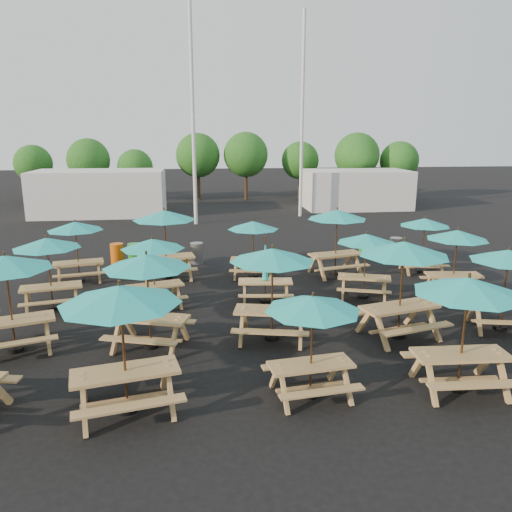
{
  "coord_description": "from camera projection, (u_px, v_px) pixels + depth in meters",
  "views": [
    {
      "loc": [
        -1.88,
        -14.46,
        5.07
      ],
      "look_at": [
        0.0,
        1.5,
        1.1
      ],
      "focal_mm": 35.0,
      "sensor_mm": 36.0,
      "label": 1
    }
  ],
  "objects": [
    {
      "name": "picnic_unit_5",
      "position": [
        147.0,
        267.0,
        11.66
      ],
      "size": [
        2.6,
        2.6,
        2.35
      ],
      "rotation": [
        0.0,
        0.0,
        -0.31
      ],
      "color": "tan",
      "rests_on": "ground"
    },
    {
      "name": "picnic_unit_1",
      "position": [
        6.0,
        268.0,
        11.42
      ],
      "size": [
        2.66,
        2.66,
        2.38
      ],
      "rotation": [
        0.0,
        0.0,
        0.33
      ],
      "color": "tan",
      "rests_on": "ground"
    },
    {
      "name": "picnic_unit_14",
      "position": [
        366.0,
        242.0,
        15.38
      ],
      "size": [
        2.31,
        2.31,
        2.08
      ],
      "rotation": [
        0.0,
        0.0,
        -0.32
      ],
      "color": "tan",
      "rests_on": "ground"
    },
    {
      "name": "picnic_unit_19",
      "position": [
        425.0,
        225.0,
        18.25
      ],
      "size": [
        1.98,
        1.98,
        2.06
      ],
      "rotation": [
        0.0,
        0.0,
        -0.1
      ],
      "color": "tan",
      "rests_on": "ground"
    },
    {
      "name": "mast_0",
      "position": [
        193.0,
        115.0,
        27.2
      ],
      "size": [
        0.2,
        0.2,
        12.0
      ],
      "primitive_type": "cylinder",
      "color": "silver",
      "rests_on": "ground"
    },
    {
      "name": "picnic_unit_17",
      "position": [
        508.0,
        260.0,
        12.81
      ],
      "size": [
        2.29,
        2.29,
        2.19
      ],
      "rotation": [
        0.0,
        0.0,
        -0.21
      ],
      "color": "tan",
      "rests_on": "ground"
    },
    {
      "name": "waste_bin_1",
      "position": [
        134.0,
        254.0,
        19.76
      ],
      "size": [
        0.52,
        0.52,
        0.83
      ],
      "primitive_type": "cylinder",
      "color": "#209A1C",
      "rests_on": "ground"
    },
    {
      "name": "waste_bin_2",
      "position": [
        197.0,
        253.0,
        19.89
      ],
      "size": [
        0.52,
        0.52,
        0.83
      ],
      "primitive_type": "cylinder",
      "color": "gray",
      "rests_on": "ground"
    },
    {
      "name": "picnic_unit_7",
      "position": [
        164.0,
        219.0,
        17.31
      ],
      "size": [
        2.56,
        2.56,
        2.51
      ],
      "rotation": [
        0.0,
        0.0,
        0.18
      ],
      "color": "tan",
      "rests_on": "ground"
    },
    {
      "name": "tree_7",
      "position": [
        399.0,
        161.0,
        38.3
      ],
      "size": [
        2.95,
        2.95,
        4.48
      ],
      "color": "#382314",
      "rests_on": "ground"
    },
    {
      "name": "picnic_unit_3",
      "position": [
        75.0,
        230.0,
        17.08
      ],
      "size": [
        2.26,
        2.26,
        2.15
      ],
      "rotation": [
        0.0,
        0.0,
        0.22
      ],
      "color": "tan",
      "rests_on": "ground"
    },
    {
      "name": "picnic_unit_9",
      "position": [
        272.0,
        260.0,
        12.13
      ],
      "size": [
        2.51,
        2.51,
        2.38
      ],
      "rotation": [
        0.0,
        0.0,
        -0.22
      ],
      "color": "tan",
      "rests_on": "ground"
    },
    {
      "name": "picnic_unit_8",
      "position": [
        313.0,
        309.0,
        9.46
      ],
      "size": [
        2.09,
        2.09,
        2.11
      ],
      "rotation": [
        0.0,
        0.0,
        0.14
      ],
      "color": "tan",
      "rests_on": "ground"
    },
    {
      "name": "ground",
      "position": [
        262.0,
        302.0,
        15.37
      ],
      "size": [
        120.0,
        120.0,
        0.0
      ],
      "primitive_type": "plane",
      "color": "black",
      "rests_on": "ground"
    },
    {
      "name": "waste_bin_4",
      "position": [
        396.0,
        248.0,
        20.85
      ],
      "size": [
        0.52,
        0.52,
        0.83
      ],
      "primitive_type": "cylinder",
      "color": "gray",
      "rests_on": "ground"
    },
    {
      "name": "mast_1",
      "position": [
        302.0,
        117.0,
        29.87
      ],
      "size": [
        0.2,
        0.2,
        12.0
      ],
      "primitive_type": "cylinder",
      "color": "silver",
      "rests_on": "ground"
    },
    {
      "name": "tree_3",
      "position": [
        198.0,
        155.0,
        38.19
      ],
      "size": [
        3.36,
        3.36,
        5.09
      ],
      "color": "#382314",
      "rests_on": "ground"
    },
    {
      "name": "picnic_unit_15",
      "position": [
        337.0,
        218.0,
        17.84
      ],
      "size": [
        2.57,
        2.57,
        2.44
      ],
      "rotation": [
        0.0,
        0.0,
        0.23
      ],
      "color": "tan",
      "rests_on": "ground"
    },
    {
      "name": "picnic_unit_2",
      "position": [
        47.0,
        247.0,
        14.3
      ],
      "size": [
        2.3,
        2.3,
        2.18
      ],
      "rotation": [
        0.0,
        0.0,
        0.22
      ],
      "color": "tan",
      "rests_on": "ground"
    },
    {
      "name": "waste_bin_3",
      "position": [
        365.0,
        246.0,
        21.05
      ],
      "size": [
        0.52,
        0.52,
        0.83
      ],
      "primitive_type": "cylinder",
      "color": "#209A1C",
      "rests_on": "ground"
    },
    {
      "name": "tree_0",
      "position": [
        33.0,
        164.0,
        37.44
      ],
      "size": [
        2.8,
        2.8,
        4.24
      ],
      "color": "#382314",
      "rests_on": "ground"
    },
    {
      "name": "event_tent_0",
      "position": [
        100.0,
        193.0,
        31.48
      ],
      "size": [
        8.0,
        4.0,
        2.8
      ],
      "primitive_type": "cube",
      "color": "silver",
      "rests_on": "ground"
    },
    {
      "name": "tree_5",
      "position": [
        300.0,
        160.0,
        39.16
      ],
      "size": [
        2.94,
        2.94,
        4.45
      ],
      "color": "#382314",
      "rests_on": "ground"
    },
    {
      "name": "event_tent_1",
      "position": [
        356.0,
        189.0,
        34.4
      ],
      "size": [
        7.0,
        4.0,
        2.6
      ],
      "primitive_type": "cube",
      "color": "silver",
      "rests_on": "ground"
    },
    {
      "name": "picnic_unit_4",
      "position": [
        120.0,
        302.0,
        8.85
      ],
      "size": [
        2.61,
        2.61,
        2.49
      ],
      "rotation": [
        0.0,
        0.0,
        0.22
      ],
      "color": "tan",
      "rests_on": "ground"
    },
    {
      "name": "picnic_unit_11",
      "position": [
        253.0,
        229.0,
        17.62
      ],
      "size": [
        2.09,
        2.09,
        2.07
      ],
      "rotation": [
        0.0,
        0.0,
        -0.16
      ],
      "color": "tan",
      "rests_on": "ground"
    },
    {
      "name": "picnic_unit_6",
      "position": [
        153.0,
        248.0,
        14.48
      ],
      "size": [
        2.32,
        2.32,
        2.11
      ],
      "rotation": [
        0.0,
        0.0,
        0.3
      ],
      "color": "tan",
      "rests_on": "ground"
    },
    {
      "name": "picnic_unit_18",
      "position": [
        457.0,
        239.0,
        15.54
      ],
      "size": [
        2.13,
        2.13,
        2.16
      ],
      "rotation": [
        0.0,
        0.0,
        -0.13
      ],
      "color": "tan",
      "rests_on": "ground"
    },
    {
      "name": "picnic_unit_10",
      "position": [
        265.0,
        275.0,
        15.16
      ],
      "size": [
        1.78,
        1.59,
        2.09
      ],
      "rotation": [
        0.0,
        0.0,
        -0.1
      ],
      "color": "tan",
      "rests_on": "ground"
    },
    {
      "name": "tree_1",
      "position": [
        89.0,
        160.0,
        36.55
      ],
      "size": [
        3.11,
        3.11,
        4.72
      ],
      "color": "#382314",
      "rests_on": "ground"
    },
    {
      "name": "tree_2",
      "position": [
        135.0,
        167.0,
        36.82
      ],
      "size": [
        2.59,
        2.59,
        3.93
      ],
      "color": "#382314",
      "rests_on": "ground"
    },
    {
      "name": "waste_bin_0",
      "position": [
        117.0,
        254.0,
        19.75
      ],
      "size": [
        0.52,
        0.52,
        0.83
      ],
      "primitive_type": "cylinder",
      "color": "#DA5A0C",
      "rests_on": "ground"
    },
    {
      "name": "picnic_unit_13",
      "position": [
        404.0,
        254.0,
        12.24
      ],
      "size": [
        2.71,
        2.71,
        2.53
      ],
      "rotation": [
        0.0,
        0.0,
        0.25
      ],
      "color": "tan",
      "rests_on": "ground"
    },
    {
      "name": "tree_6",
      "position": [
        357.0,
        155.0,
        37.79
      ],
      "size": [
        3.38,
        3.38,
        5.13
      ],
      "color": "#382314",
      "rests_on": "ground"
    },
    {
      "name": "tree_4",
      "position": [
        246.0,
        155.0,
        38.15
      ],
      "size": [
        3.41,
        3.41,
        5.17
      ],
      "color": "#382314",
      "rests_on": "ground"
    },
    {
      "name": "picnic_unit_12",
      "position": [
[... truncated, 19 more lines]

